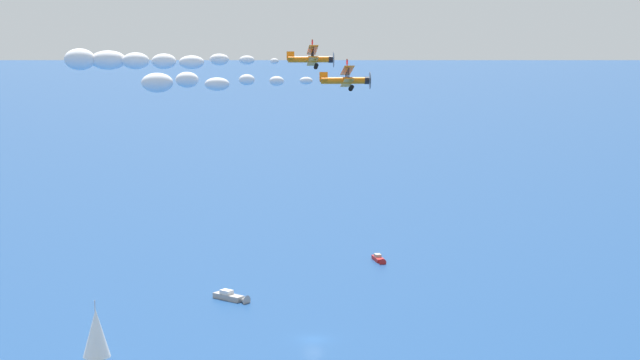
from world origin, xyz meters
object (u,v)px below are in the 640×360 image
motorboat_far_port (233,297)px  biplane_lead (312,58)px  biplane_wingman (347,79)px  wingwalker_wingman (347,63)px  wingwalker_lead (312,44)px  sailboat_near_centre (96,336)px  motorboat_far_stbd (379,259)px

motorboat_far_port → biplane_lead: size_ratio=0.88×
biplane_wingman → wingwalker_wingman: bearing=164.0°
biplane_wingman → wingwalker_lead: bearing=-177.7°
sailboat_near_centre → biplane_lead: (-8.04, 32.66, 35.83)m
motorboat_far_port → sailboat_near_centre: bearing=-43.2°
motorboat_far_stbd → sailboat_near_centre: bearing=-51.7°
motorboat_far_port → motorboat_far_stbd: motorboat_far_port is taller
sailboat_near_centre → motorboat_far_port: sailboat_near_centre is taller
wingwalker_lead → motorboat_far_port: bearing=-156.7°
wingwalker_lead → biplane_wingman: 14.29m
sailboat_near_centre → biplane_wingman: (5.12, 33.32, 33.60)m
wingwalker_wingman → biplane_wingman: bearing=-16.0°
motorboat_far_port → biplane_wingman: 49.46m
motorboat_far_stbd → wingwalker_lead: (37.09, -24.85, 41.43)m
biplane_lead → biplane_wingman: (13.16, 0.66, -2.23)m
motorboat_far_stbd → biplane_lead: biplane_lead is taller
biplane_wingman → sailboat_near_centre: bearing=-98.7°
motorboat_far_stbd → wingwalker_lead: bearing=-33.8°
motorboat_far_stbd → wingwalker_lead: size_ratio=3.58×
motorboat_far_stbd → biplane_wingman: biplane_wingman is taller
motorboat_far_port → wingwalker_lead: size_ratio=4.31×
biplane_lead → wingwalker_lead: size_ratio=4.91×
sailboat_near_centre → biplane_wingman: bearing=81.3°
motorboat_far_port → wingwalker_wingman: size_ratio=4.31×
biplane_wingman → motorboat_far_stbd: bearing=154.4°
wingwalker_lead → wingwalker_wingman: (13.16, 0.66, -2.23)m
wingwalker_lead → biplane_wingman: size_ratio=0.20×
sailboat_near_centre → motorboat_far_stbd: size_ratio=1.57×
sailboat_near_centre → wingwalker_lead: bearing=104.5°
motorboat_far_port → biplane_lead: bearing=22.4°
wingwalker_lead → wingwalker_wingman: 13.36m
biplane_lead → wingwalker_lead: wingwalker_lead is taller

